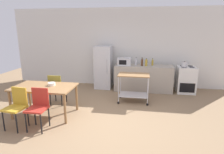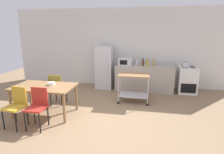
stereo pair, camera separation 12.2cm
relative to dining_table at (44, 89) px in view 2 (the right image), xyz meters
name	(u,v)px [view 2 (the right image)]	position (x,y,z in m)	size (l,w,h in m)	color
ground_plane	(102,122)	(1.54, -0.19, -0.67)	(12.00, 12.00, 0.00)	#8C7051
back_wall	(121,48)	(1.54, 3.01, 0.78)	(8.40, 0.12, 2.90)	silver
kitchen_counter	(144,78)	(2.44, 2.41, -0.22)	(2.00, 0.64, 0.90)	#A89E8E
dining_table	(44,89)	(0.00, 0.00, 0.00)	(1.50, 0.90, 0.75)	olive
chair_mustard	(16,104)	(-0.28, -0.71, -0.15)	(0.45, 0.45, 0.89)	gold
chair_red	(37,105)	(0.21, -0.67, -0.15)	(0.40, 0.40, 0.89)	#B72D23
chair_olive	(57,87)	(0.00, 0.67, -0.15)	(0.40, 0.40, 0.89)	olive
stove_oven	(187,80)	(3.89, 2.43, -0.22)	(0.60, 0.61, 0.92)	white
refrigerator	(105,67)	(0.99, 2.51, 0.10)	(0.60, 0.63, 1.55)	silver
kitchen_cart	(134,83)	(2.16, 1.24, -0.10)	(0.91, 0.57, 0.85)	olive
microwave	(125,62)	(1.77, 2.35, 0.36)	(0.46, 0.35, 0.26)	silver
bottle_sesame_oil	(137,62)	(2.17, 2.49, 0.33)	(0.08, 0.08, 0.26)	silver
bottle_hot_sauce	(143,62)	(2.38, 2.34, 0.35)	(0.07, 0.07, 0.29)	#4C2D19
bottle_olive_oil	(147,63)	(2.52, 2.34, 0.34)	(0.08, 0.08, 0.26)	gold
bottle_sparkling_water	(154,63)	(2.74, 2.50, 0.33)	(0.07, 0.07, 0.25)	gold
fruit_bowl	(51,84)	(0.15, 0.10, 0.12)	(0.19, 0.19, 0.07)	white
kettle	(186,65)	(3.77, 2.33, 0.33)	(0.24, 0.17, 0.19)	silver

